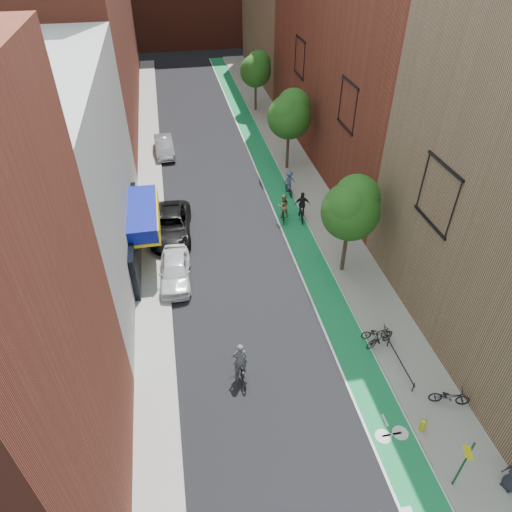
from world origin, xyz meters
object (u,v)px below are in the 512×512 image
cyclist_lane_far (289,184)px  cyclist_lane_near (283,210)px  parked_car_silver (164,146)px  parked_car_white (175,270)px  fire_hydrant (423,424)px  cyclist_lane_mid (302,209)px  parked_car_black (171,225)px  cyclist_lead (241,367)px

cyclist_lane_far → cyclist_lane_near: bearing=64.5°
parked_car_silver → cyclist_lane_far: size_ratio=2.31×
parked_car_white → fire_hydrant: 15.73m
cyclist_lane_mid → cyclist_lane_far: size_ratio=1.13×
cyclist_lane_mid → cyclist_lane_far: bearing=-79.5°
cyclist_lane_near → fire_hydrant: size_ratio=2.91×
parked_car_white → cyclist_lane_far: size_ratio=2.29×
cyclist_lane_far → fire_hydrant: 20.96m
cyclist_lane_near → cyclist_lane_mid: bearing=-178.2°
parked_car_white → parked_car_black: 4.88m
cyclist_lane_mid → fire_hydrant: (0.60, -17.16, -0.39)m
cyclist_lead → cyclist_lane_far: cyclist_lead is taller
fire_hydrant → cyclist_lane_near: bearing=96.3°
parked_car_white → cyclist_lead: cyclist_lead is taller
parked_car_white → cyclist_lane_far: bearing=46.7°
cyclist_lane_mid → fire_hydrant: size_ratio=3.13×
parked_car_white → parked_car_silver: parked_car_white is taller
cyclist_lane_mid → cyclist_lane_far: 3.79m
parked_car_white → cyclist_lane_mid: bearing=31.5°
parked_car_silver → fire_hydrant: (9.90, -30.08, -0.22)m
parked_car_silver → cyclist_lane_mid: 15.92m
parked_car_silver → cyclist_lead: bearing=-86.5°
cyclist_lane_mid → cyclist_lane_near: bearing=1.4°
parked_car_black → cyclist_lane_mid: bearing=5.0°
parked_car_silver → cyclist_lane_mid: cyclist_lane_mid is taller
parked_car_silver → fire_hydrant: 31.67m
cyclist_lane_far → parked_car_black: bearing=17.3°
parked_car_white → parked_car_black: bearing=93.5°
cyclist_lead → fire_hydrant: size_ratio=3.11×
cyclist_lane_far → cyclist_lane_mid: bearing=84.8°
parked_car_black → cyclist_lane_near: (7.98, 0.28, 0.11)m
cyclist_lead → fire_hydrant: bearing=144.7°
parked_car_black → cyclist_lane_far: size_ratio=2.91×
cyclist_lead → cyclist_lane_near: (5.30, 12.99, 0.17)m
cyclist_lane_far → fire_hydrant: size_ratio=2.76×
parked_car_black → cyclist_lane_near: 7.99m
parked_car_white → cyclist_lane_near: size_ratio=2.17×
parked_car_silver → cyclist_lane_far: bearing=-46.9°
parked_car_silver → cyclist_lead: 25.84m
parked_car_white → fire_hydrant: bearing=-47.5°
parked_car_white → parked_car_silver: (0.00, 17.86, -0.02)m
parked_car_silver → cyclist_lead: cyclist_lead is taller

